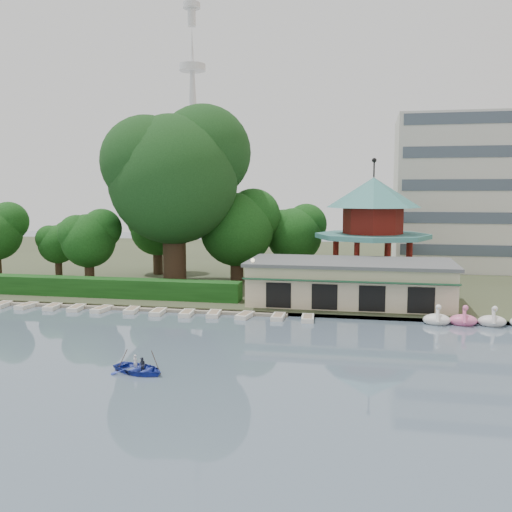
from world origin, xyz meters
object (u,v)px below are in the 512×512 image
(big_tree, at_px, (176,171))
(pavilion, at_px, (373,221))
(boathouse, at_px, (350,282))
(rowboat_with_passengers, at_px, (139,365))
(dock, at_px, (104,307))

(big_tree, bearing_deg, pavilion, 10.28)
(boathouse, bearing_deg, rowboat_with_passengers, -117.59)
(dock, bearing_deg, rowboat_with_passengers, -58.31)
(boathouse, relative_size, rowboat_with_passengers, 3.37)
(dock, height_order, rowboat_with_passengers, rowboat_with_passengers)
(big_tree, relative_size, rowboat_with_passengers, 3.55)
(boathouse, height_order, rowboat_with_passengers, boathouse)
(dock, relative_size, boathouse, 1.83)
(dock, distance_m, big_tree, 17.13)
(dock, xyz_separation_m, pavilion, (24.00, 14.80, 7.36))
(dock, xyz_separation_m, big_tree, (3.19, 11.02, 12.71))
(dock, relative_size, pavilion, 2.52)
(pavilion, distance_m, rowboat_with_passengers, 35.33)
(dock, xyz_separation_m, rowboat_with_passengers, (10.56, -17.11, 0.36))
(dock, xyz_separation_m, boathouse, (22.00, 4.77, 2.25))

